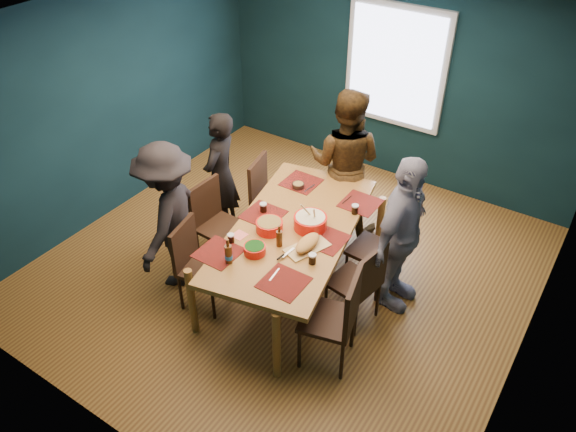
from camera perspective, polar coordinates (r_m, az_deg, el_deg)
name	(u,v)px	position (r m, az deg, el deg)	size (l,w,h in m)	color
room	(303,151)	(5.74, 1.49, 6.59)	(5.01, 5.01, 2.71)	olive
dining_table	(293,233)	(5.60, 0.56, -1.74)	(1.54, 2.40, 0.84)	#A67A31
chair_left_far	(267,193)	(6.48, -2.14, 2.32)	(0.55, 0.55, 1.02)	black
chair_left_mid	(214,217)	(6.18, -7.57, -0.14)	(0.47, 0.47, 0.99)	black
chair_left_near	(195,259)	(5.69, -9.46, -4.30)	(0.51, 0.51, 0.96)	black
chair_right_far	(381,246)	(5.83, 9.43, -3.02)	(0.46, 0.46, 0.97)	black
chair_right_mid	(362,280)	(5.43, 7.50, -6.42)	(0.50, 0.50, 0.95)	black
chair_right_near	(339,314)	(5.03, 5.19, -9.89)	(0.56, 0.56, 1.03)	black
person_far_left	(221,176)	(6.50, -6.84, 4.10)	(0.57, 0.37, 1.55)	black
person_back	(345,163)	(6.50, 5.79, 5.40)	(0.87, 0.68, 1.80)	black
person_right	(401,235)	(5.53, 11.41, -1.93)	(1.00, 0.42, 1.71)	white
person_near_left	(169,217)	(5.84, -12.02, -0.08)	(1.07, 0.61, 1.65)	black
bowl_salad	(269,226)	(5.47, -1.91, -0.99)	(0.27, 0.27, 0.11)	red
bowl_dumpling	(310,222)	(5.50, 2.28, -0.58)	(0.33, 0.33, 0.31)	red
bowl_herbs	(255,249)	(5.21, -3.40, -3.37)	(0.21, 0.21, 0.09)	red
cutting_board	(307,244)	(5.25, 1.97, -2.88)	(0.35, 0.55, 0.12)	#D8B574
small_bowl	(298,185)	(6.10, 1.04, 3.13)	(0.13, 0.13, 0.06)	black
beer_bottle_a	(229,254)	(5.10, -6.06, -3.87)	(0.07, 0.07, 0.27)	#45230C
beer_bottle_b	(279,238)	(5.26, -0.89, -2.25)	(0.06, 0.06, 0.23)	#45230C
cola_glass_a	(231,238)	(5.35, -5.81, -2.23)	(0.07, 0.07, 0.09)	black
cola_glass_b	(312,258)	(5.09, 2.49, -4.31)	(0.07, 0.07, 0.10)	black
cola_glass_c	(355,209)	(5.74, 6.82, 0.73)	(0.07, 0.07, 0.10)	black
cola_glass_d	(263,207)	(5.72, -2.52, 0.90)	(0.07, 0.07, 0.10)	black
napkin_a	(328,236)	(5.44, 4.13, -2.03)	(0.12, 0.12, 0.00)	#FF746B
napkin_b	(239,235)	(5.46, -4.96, -1.95)	(0.13, 0.13, 0.00)	#FF746B
napkin_c	(284,284)	(4.92, -0.39, -6.94)	(0.14, 0.14, 0.00)	#FF746B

